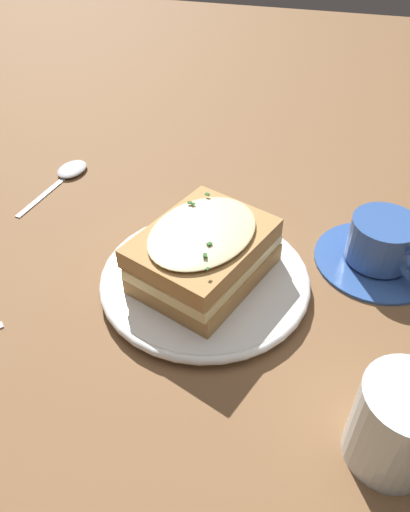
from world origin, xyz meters
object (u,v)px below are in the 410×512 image
Objects in this scene: teacup_with_saucer at (381,246)px; water_glass at (398,425)px; spoon at (69,172)px; dinner_plate at (205,280)px; sandwich at (204,253)px.

water_glass reaches higher than teacup_with_saucer.
spoon is at bearing -140.93° from teacup_with_saucer.
teacup_with_saucer is (-0.09, 0.20, 0.02)m from dinner_plate.
dinner_plate is at bearing -128.17° from water_glass.
sandwich is at bearing -107.88° from dinner_plate.
dinner_plate reaches higher than spoon.
water_glass is 0.59m from spoon.
dinner_plate is 0.27m from water_glass.
sandwich is at bearing -128.06° from water_glass.
teacup_with_saucer is at bearing -178.34° from water_glass.
spoon is at bearing -124.79° from dinner_plate.
dinner_plate is at bearing -25.11° from spoon.
water_glass reaches higher than dinner_plate.
sandwich is (-0.00, -0.00, 0.04)m from dinner_plate.
spoon is (-0.35, -0.48, -0.04)m from water_glass.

